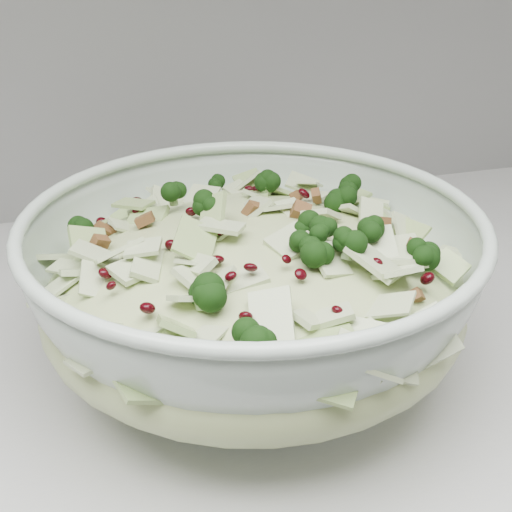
% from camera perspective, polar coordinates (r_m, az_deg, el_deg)
% --- Properties ---
extents(mixing_bowl, '(0.47, 0.47, 0.14)m').
position_cam_1_polar(mixing_bowl, '(0.57, -0.25, -2.97)').
color(mixing_bowl, '#B8CBBA').
rests_on(mixing_bowl, counter).
extents(salad, '(0.47, 0.47, 0.14)m').
position_cam_1_polar(salad, '(0.56, -0.26, -0.90)').
color(salad, '#BDC687').
rests_on(salad, mixing_bowl).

